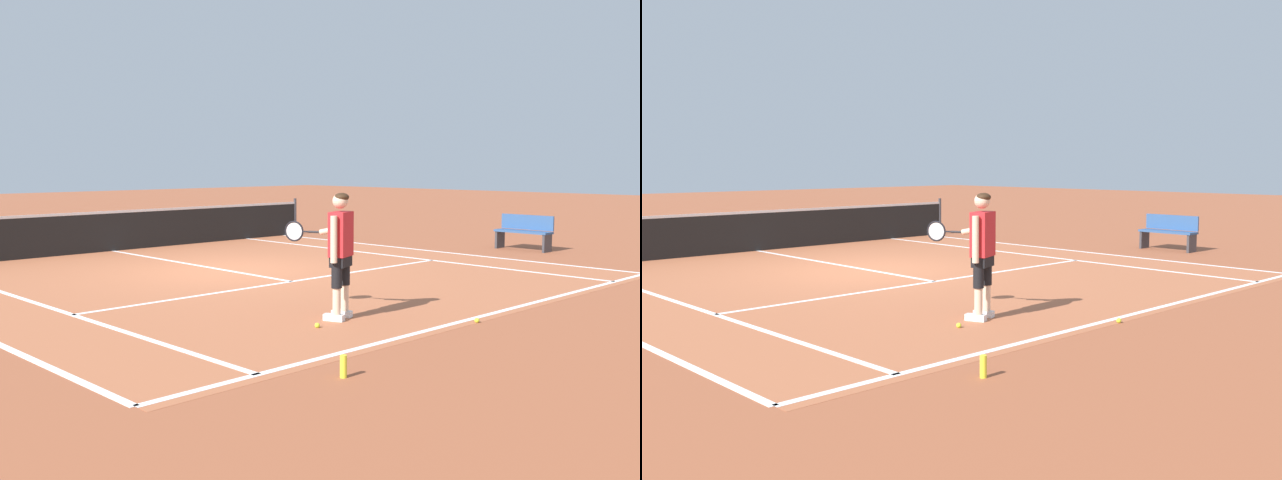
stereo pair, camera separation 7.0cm
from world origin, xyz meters
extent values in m
plane|color=#9E5133|center=(0.00, 0.00, 0.00)|extent=(80.00, 80.00, 0.00)
cube|color=#B2603D|center=(0.00, -0.72, 0.00)|extent=(10.98, 10.84, 0.00)
cube|color=white|center=(0.00, -5.95, 0.00)|extent=(10.98, 0.10, 0.01)
cube|color=white|center=(0.00, -1.90, 0.00)|extent=(8.23, 0.10, 0.01)
cube|color=white|center=(0.00, 1.30, 0.00)|extent=(0.10, 6.40, 0.01)
cube|color=white|center=(-4.12, -0.72, 0.00)|extent=(0.10, 10.44, 0.01)
cube|color=white|center=(4.12, -0.72, 0.00)|extent=(0.10, 10.44, 0.01)
cube|color=white|center=(5.49, -0.72, 0.00)|extent=(0.10, 10.44, 0.01)
cylinder|color=#333338|center=(5.94, 4.50, 0.54)|extent=(0.08, 0.08, 1.07)
cube|color=black|center=(0.00, 4.50, 0.46)|extent=(11.84, 0.02, 0.91)
cube|color=white|center=(0.00, 4.50, 0.94)|extent=(11.84, 0.03, 0.06)
cube|color=white|center=(-1.78, -4.72, 0.04)|extent=(0.21, 0.30, 0.09)
cube|color=white|center=(-1.52, -4.62, 0.04)|extent=(0.21, 0.30, 0.09)
cylinder|color=beige|center=(-1.77, -4.76, 0.27)|extent=(0.11, 0.11, 0.36)
cylinder|color=black|center=(-1.77, -4.76, 0.66)|extent=(0.14, 0.14, 0.41)
cylinder|color=beige|center=(-1.51, -4.65, 0.27)|extent=(0.11, 0.11, 0.36)
cylinder|color=black|center=(-1.51, -4.65, 0.66)|extent=(0.14, 0.14, 0.41)
cube|color=black|center=(-1.64, -4.70, 0.82)|extent=(0.39, 0.31, 0.20)
cube|color=red|center=(-1.64, -4.70, 1.16)|extent=(0.43, 0.34, 0.60)
cylinder|color=beige|center=(-1.86, -4.79, 1.11)|extent=(0.09, 0.09, 0.62)
cylinder|color=red|center=(-1.42, -4.52, 1.31)|extent=(0.18, 0.28, 0.29)
cylinder|color=beige|center=(-1.46, -4.31, 1.17)|extent=(0.18, 0.30, 0.14)
sphere|color=beige|center=(-1.64, -4.70, 1.60)|extent=(0.21, 0.21, 0.21)
ellipsoid|color=#382314|center=(-1.63, -4.71, 1.66)|extent=(0.26, 0.26, 0.12)
cylinder|color=#232326|center=(-1.53, -4.10, 1.14)|extent=(0.10, 0.20, 0.03)
cylinder|color=black|center=(-1.58, -3.96, 1.14)|extent=(0.06, 0.10, 0.02)
torus|color=black|center=(-1.65, -3.79, 1.14)|extent=(0.13, 0.28, 0.30)
cylinder|color=silver|center=(-1.65, -3.79, 1.14)|extent=(0.10, 0.23, 0.25)
sphere|color=#CCE02D|center=(-2.23, -4.86, 0.03)|extent=(0.07, 0.07, 0.07)
sphere|color=#CCE02D|center=(-0.50, -6.12, 0.03)|extent=(0.07, 0.07, 0.07)
cube|color=#2D5184|center=(7.23, -2.30, 0.45)|extent=(0.40, 1.40, 0.05)
cube|color=#2D5184|center=(7.41, -2.30, 0.67)|extent=(0.04, 1.40, 0.36)
cube|color=#38383D|center=(7.23, -2.94, 0.21)|extent=(0.36, 0.06, 0.42)
cube|color=#38383D|center=(7.23, -1.66, 0.21)|extent=(0.36, 0.06, 0.42)
cylinder|color=yellow|center=(-3.57, -6.61, 0.11)|extent=(0.07, 0.07, 0.23)
camera|label=1|loc=(-8.64, -11.47, 2.11)|focal=41.03mm
camera|label=2|loc=(-8.59, -11.52, 2.11)|focal=41.03mm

